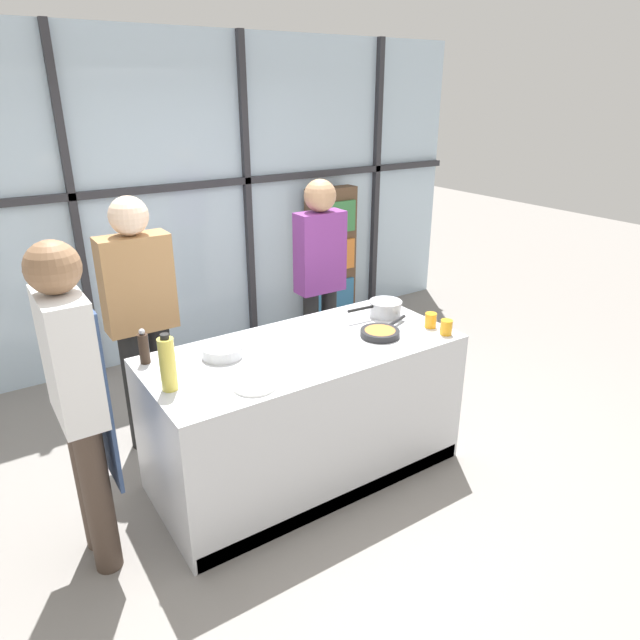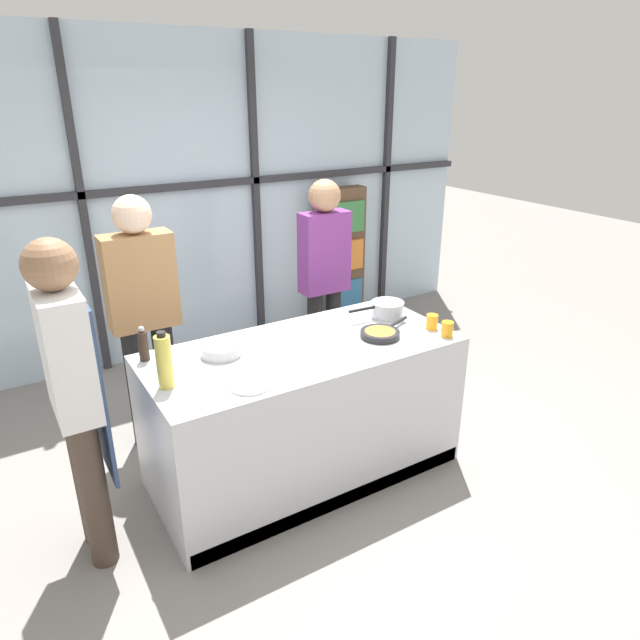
# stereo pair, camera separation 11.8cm
# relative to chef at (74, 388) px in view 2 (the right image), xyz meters

# --- Properties ---
(ground_plane) EXTENTS (18.00, 18.00, 0.00)m
(ground_plane) POSITION_rel_chef_xyz_m (1.28, 0.02, -0.99)
(ground_plane) COLOR gray
(back_window_wall) EXTENTS (6.40, 0.10, 2.80)m
(back_window_wall) POSITION_rel_chef_xyz_m (1.28, 2.27, 0.41)
(back_window_wall) COLOR silver
(back_window_wall) RESTS_ON ground_plane
(bookshelf) EXTENTS (0.54, 0.19, 1.42)m
(bookshelf) POSITION_rel_chef_xyz_m (2.91, 2.09, -0.28)
(bookshelf) COLOR brown
(bookshelf) RESTS_ON ground_plane
(demo_island) EXTENTS (1.90, 0.86, 0.89)m
(demo_island) POSITION_rel_chef_xyz_m (1.28, 0.01, -0.55)
(demo_island) COLOR silver
(demo_island) RESTS_ON ground_plane
(chef) EXTENTS (0.24, 0.43, 1.73)m
(chef) POSITION_rel_chef_xyz_m (0.00, 0.00, 0.00)
(chef) COLOR #47382D
(chef) RESTS_ON ground_plane
(spectator_far_left) EXTENTS (0.44, 0.24, 1.73)m
(spectator_far_left) POSITION_rel_chef_xyz_m (0.58, 0.90, -0.00)
(spectator_far_left) COLOR black
(spectator_far_left) RESTS_ON ground_plane
(spectator_center_left) EXTENTS (0.38, 0.24, 1.72)m
(spectator_center_left) POSITION_rel_chef_xyz_m (1.98, 0.90, 0.02)
(spectator_center_left) COLOR black
(spectator_center_left) RESTS_ON ground_plane
(frying_pan) EXTENTS (0.43, 0.25, 0.04)m
(frying_pan) POSITION_rel_chef_xyz_m (1.77, -0.11, -0.08)
(frying_pan) COLOR #232326
(frying_pan) RESTS_ON demo_island
(saucepan) EXTENTS (0.41, 0.22, 0.11)m
(saucepan) POSITION_rel_chef_xyz_m (2.01, 0.14, -0.04)
(saucepan) COLOR silver
(saucepan) RESTS_ON demo_island
(white_plate) EXTENTS (0.22, 0.22, 0.01)m
(white_plate) POSITION_rel_chef_xyz_m (0.80, -0.26, -0.09)
(white_plate) COLOR white
(white_plate) RESTS_ON demo_island
(mixing_bowl) EXTENTS (0.24, 0.24, 0.07)m
(mixing_bowl) POSITION_rel_chef_xyz_m (0.82, 0.16, -0.06)
(mixing_bowl) COLOR silver
(mixing_bowl) RESTS_ON demo_island
(oil_bottle) EXTENTS (0.08, 0.08, 0.31)m
(oil_bottle) POSITION_rel_chef_xyz_m (0.43, -0.04, 0.05)
(oil_bottle) COLOR #E0CC4C
(oil_bottle) RESTS_ON demo_island
(pepper_grinder) EXTENTS (0.06, 0.06, 0.21)m
(pepper_grinder) POSITION_rel_chef_xyz_m (0.42, 0.33, -0.00)
(pepper_grinder) COLOR #332319
(pepper_grinder) RESTS_ON demo_island
(juice_glass_near) EXTENTS (0.08, 0.08, 0.10)m
(juice_glass_near) POSITION_rel_chef_xyz_m (2.13, -0.32, -0.05)
(juice_glass_near) COLOR orange
(juice_glass_near) RESTS_ON demo_island
(juice_glass_far) EXTENTS (0.08, 0.08, 0.10)m
(juice_glass_far) POSITION_rel_chef_xyz_m (2.13, -0.18, -0.05)
(juice_glass_far) COLOR orange
(juice_glass_far) RESTS_ON demo_island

